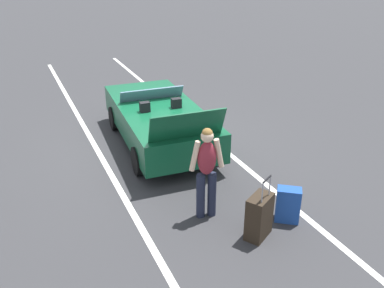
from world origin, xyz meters
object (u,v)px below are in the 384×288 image
object	(u,v)px
convertible_car	(156,118)
suitcase_medium_bright	(288,205)
suitcase_large_black	(259,217)
traveler_person	(207,168)

from	to	relation	value
convertible_car	suitcase_medium_bright	size ratio (longest dim) A/B	6.88
convertible_car	suitcase_large_black	size ratio (longest dim) A/B	3.89
suitcase_medium_bright	suitcase_large_black	bearing A→B (deg)	139.57
suitcase_medium_bright	convertible_car	bearing A→B (deg)	48.85
suitcase_medium_bright	traveler_person	xyz separation A→B (m)	(0.70, 1.20, 0.62)
suitcase_large_black	suitcase_medium_bright	bearing A→B (deg)	-108.00
suitcase_medium_bright	traveler_person	bearing A→B (deg)	96.14
convertible_car	suitcase_medium_bright	world-z (taller)	convertible_car
suitcase_large_black	traveler_person	size ratio (longest dim) A/B	0.66
convertible_car	suitcase_large_black	distance (m)	4.19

